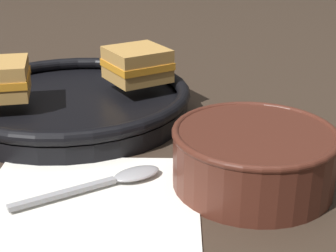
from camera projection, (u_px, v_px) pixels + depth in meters
The scene contains 6 objects.
ground_plane at pixel (149, 175), 0.56m from camera, with size 4.00×4.00×0.00m, color #382B21.
napkin at pixel (89, 199), 0.51m from camera, with size 0.24×0.21×0.00m.
soup_bowl at pixel (254, 154), 0.53m from camera, with size 0.17×0.17×0.06m.
spoon at pixel (118, 179), 0.54m from camera, with size 0.16×0.08×0.01m.
skillet at pixel (73, 101), 0.72m from camera, with size 0.33×0.33×0.04m.
sandwich_near_left at pixel (138, 64), 0.73m from camera, with size 0.11×0.11×0.05m.
Camera 1 is at (-0.04, -0.49, 0.27)m, focal length 55.00 mm.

